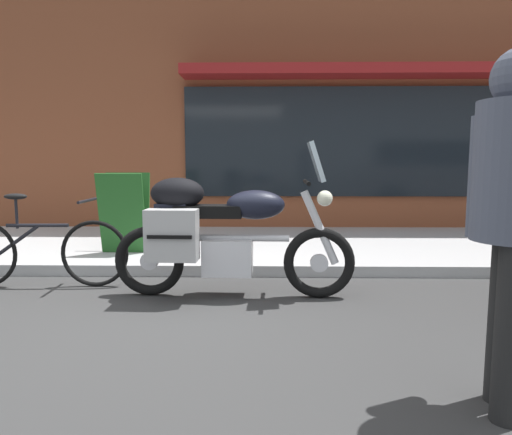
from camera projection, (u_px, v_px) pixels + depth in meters
ground_plane at (158, 319)px, 3.57m from camera, size 80.00×80.00×0.00m
touring_motorcycle at (218, 231)px, 4.08m from camera, size 2.18×0.64×1.40m
parked_bicycle at (38, 250)px, 4.45m from camera, size 1.74×0.48×0.92m
sandwich_board_sign at (124, 213)px, 5.57m from camera, size 0.55×0.42×0.97m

